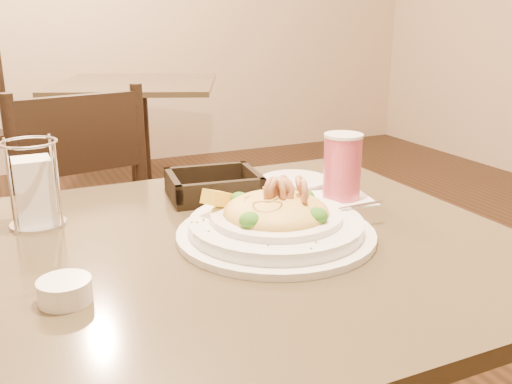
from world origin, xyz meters
name	(u,v)px	position (x,y,z in m)	size (l,w,h in m)	color
main_table	(260,347)	(0.00, 0.00, 0.50)	(0.90, 0.90, 0.74)	black
background_table	(138,121)	(0.37, 2.49, 0.50)	(1.18, 1.18, 0.74)	black
dining_chair_near	(74,222)	(-0.23, 0.89, 0.50)	(0.49, 0.49, 0.93)	black
pasta_bowl	(276,221)	(0.02, -0.02, 0.77)	(0.40, 0.36, 0.12)	white
drink_glass	(342,167)	(0.25, 0.12, 0.81)	(0.15, 0.15, 0.15)	white
bread_basket	(214,188)	(0.01, 0.26, 0.76)	(0.21, 0.18, 0.05)	black
napkin_caddy	(34,189)	(-0.36, 0.24, 0.81)	(0.10, 0.10, 0.17)	silver
side_plate	(295,180)	(0.22, 0.28, 0.74)	(0.16, 0.16, 0.01)	white
butter_ramekin	(65,291)	(-0.36, -0.10, 0.75)	(0.08, 0.08, 0.03)	white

